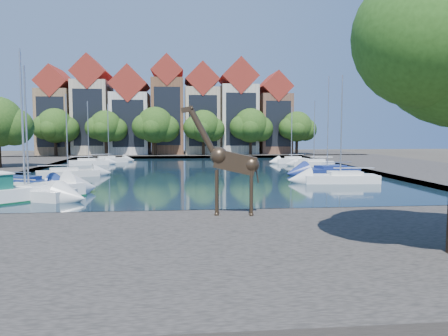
# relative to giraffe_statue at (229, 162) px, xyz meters

# --- Properties ---
(ground) EXTENTS (160.00, 160.00, 0.00)m
(ground) POSITION_rel_giraffe_statue_xyz_m (-0.48, 1.46, -3.13)
(ground) COLOR #38332B
(ground) RESTS_ON ground
(water_basin) EXTENTS (38.00, 50.00, 0.08)m
(water_basin) POSITION_rel_giraffe_statue_xyz_m (-0.48, 25.46, -3.09)
(water_basin) COLOR black
(water_basin) RESTS_ON ground
(near_quay) EXTENTS (50.00, 14.00, 0.50)m
(near_quay) POSITION_rel_giraffe_statue_xyz_m (-0.48, -5.54, -2.88)
(near_quay) COLOR #433E3A
(near_quay) RESTS_ON ground
(far_quay) EXTENTS (60.00, 16.00, 0.50)m
(far_quay) POSITION_rel_giraffe_statue_xyz_m (-0.48, 57.46, -2.88)
(far_quay) COLOR #433E3A
(far_quay) RESTS_ON ground
(right_quay) EXTENTS (14.00, 52.00, 0.50)m
(right_quay) POSITION_rel_giraffe_statue_xyz_m (24.52, 25.46, -2.88)
(right_quay) COLOR #433E3A
(right_quay) RESTS_ON ground
(townhouse_west_end) EXTENTS (5.44, 9.18, 14.93)m
(townhouse_west_end) POSITION_rel_giraffe_statue_xyz_m (-23.48, 57.45, 4.23)
(townhouse_west_end) COLOR #8C6D4C
(townhouse_west_end) RESTS_ON far_quay
(townhouse_west_mid) EXTENTS (5.94, 9.18, 16.79)m
(townhouse_west_mid) POSITION_rel_giraffe_statue_xyz_m (-17.48, 57.45, 5.10)
(townhouse_west_mid) COLOR #C2B295
(townhouse_west_mid) RESTS_ON far_quay
(townhouse_west_inner) EXTENTS (6.43, 9.18, 15.15)m
(townhouse_west_inner) POSITION_rel_giraffe_statue_xyz_m (-10.98, 57.45, 4.22)
(townhouse_west_inner) COLOR silver
(townhouse_west_inner) RESTS_ON far_quay
(townhouse_center) EXTENTS (5.44, 9.18, 16.93)m
(townhouse_center) POSITION_rel_giraffe_statue_xyz_m (-4.48, 57.45, 5.23)
(townhouse_center) COLOR brown
(townhouse_center) RESTS_ON far_quay
(townhouse_east_inner) EXTENTS (5.94, 9.18, 15.79)m
(townhouse_east_inner) POSITION_rel_giraffe_statue_xyz_m (1.52, 57.45, 4.60)
(townhouse_east_inner) COLOR #C0AD89
(townhouse_east_inner) RESTS_ON far_quay
(townhouse_east_mid) EXTENTS (6.43, 9.18, 16.65)m
(townhouse_east_mid) POSITION_rel_giraffe_statue_xyz_m (8.02, 57.45, 4.97)
(townhouse_east_mid) COLOR beige
(townhouse_east_mid) RESTS_ON far_quay
(townhouse_east_end) EXTENTS (5.44, 9.18, 14.43)m
(townhouse_east_end) POSITION_rel_giraffe_statue_xyz_m (14.52, 57.45, 3.98)
(townhouse_east_end) COLOR brown
(townhouse_east_end) RESTS_ON far_quay
(far_tree_far_west) EXTENTS (7.28, 5.60, 7.68)m
(far_tree_far_west) POSITION_rel_giraffe_statue_xyz_m (-22.38, 51.95, 2.05)
(far_tree_far_west) COLOR #332114
(far_tree_far_west) RESTS_ON far_quay
(far_tree_west) EXTENTS (6.76, 5.20, 7.36)m
(far_tree_west) POSITION_rel_giraffe_statue_xyz_m (-14.39, 51.95, 1.95)
(far_tree_west) COLOR #332114
(far_tree_west) RESTS_ON far_quay
(far_tree_mid_west) EXTENTS (7.80, 6.00, 8.00)m
(far_tree_mid_west) POSITION_rel_giraffe_statue_xyz_m (-6.37, 51.95, 2.16)
(far_tree_mid_west) COLOR #332114
(far_tree_mid_west) RESTS_ON far_quay
(far_tree_mid_east) EXTENTS (7.02, 5.40, 7.52)m
(far_tree_mid_east) POSITION_rel_giraffe_statue_xyz_m (1.62, 51.95, 2.00)
(far_tree_mid_east) COLOR #332114
(far_tree_mid_east) RESTS_ON far_quay
(far_tree_east) EXTENTS (7.54, 5.80, 7.84)m
(far_tree_east) POSITION_rel_giraffe_statue_xyz_m (9.62, 51.95, 2.11)
(far_tree_east) COLOR #332114
(far_tree_east) RESTS_ON far_quay
(far_tree_far_east) EXTENTS (6.76, 5.20, 7.36)m
(far_tree_far_east) POSITION_rel_giraffe_statue_xyz_m (17.61, 51.95, 1.95)
(far_tree_far_east) COLOR #332114
(far_tree_far_east) RESTS_ON far_quay
(giraffe_statue) EXTENTS (3.75, 0.91, 5.35)m
(giraffe_statue) POSITION_rel_giraffe_statue_xyz_m (0.00, 0.00, 0.00)
(giraffe_statue) COLOR #392A1C
(giraffe_statue) RESTS_ON near_quay
(motorsailer) EXTENTS (8.96, 8.25, 9.63)m
(motorsailer) POSITION_rel_giraffe_statue_xyz_m (-13.72, 7.68, -2.31)
(motorsailer) COLOR white
(motorsailer) RESTS_ON water_basin
(sailboat_left_a) EXTENTS (6.52, 4.52, 8.80)m
(sailboat_left_a) POSITION_rel_giraffe_statue_xyz_m (-12.48, 8.84, -2.52)
(sailboat_left_a) COLOR silver
(sailboat_left_a) RESTS_ON water_basin
(sailboat_left_b) EXTENTS (6.74, 4.48, 10.83)m
(sailboat_left_b) POSITION_rel_giraffe_statue_xyz_m (-14.56, 14.21, -2.52)
(sailboat_left_b) COLOR navy
(sailboat_left_b) RESTS_ON water_basin
(sailboat_left_c) EXTENTS (6.20, 3.93, 8.09)m
(sailboat_left_c) POSITION_rel_giraffe_statue_xyz_m (-13.42, 22.94, -2.58)
(sailboat_left_c) COLOR silver
(sailboat_left_c) RESTS_ON water_basin
(sailboat_left_d) EXTENTS (5.35, 3.01, 8.35)m
(sailboat_left_d) POSITION_rel_giraffe_statue_xyz_m (-14.38, 37.71, -2.58)
(sailboat_left_d) COLOR white
(sailboat_left_d) RESTS_ON water_basin
(sailboat_left_e) EXTENTS (5.42, 3.35, 8.24)m
(sailboat_left_e) POSITION_rel_giraffe_statue_xyz_m (-12.48, 41.93, -2.56)
(sailboat_left_e) COLOR silver
(sailboat_left_e) RESTS_ON water_basin
(sailboat_right_a) EXTENTS (6.55, 2.72, 9.29)m
(sailboat_right_a) POSITION_rel_giraffe_statue_xyz_m (11.52, 15.45, -2.52)
(sailboat_right_a) COLOR white
(sailboat_right_a) RESTS_ON water_basin
(sailboat_right_b) EXTENTS (7.36, 4.55, 10.11)m
(sailboat_right_b) POSITION_rel_giraffe_statue_xyz_m (12.95, 23.04, -2.57)
(sailboat_right_b) COLOR navy
(sailboat_right_b) RESTS_ON water_basin
(sailboat_right_c) EXTENTS (5.27, 2.82, 8.24)m
(sailboat_right_c) POSITION_rel_giraffe_statue_xyz_m (14.52, 32.64, -2.56)
(sailboat_right_c) COLOR silver
(sailboat_right_c) RESTS_ON water_basin
(sailboat_right_d) EXTENTS (4.96, 2.66, 7.80)m
(sailboat_right_d) POSITION_rel_giraffe_statue_xyz_m (13.04, 38.23, -2.56)
(sailboat_right_d) COLOR white
(sailboat_right_d) RESTS_ON water_basin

